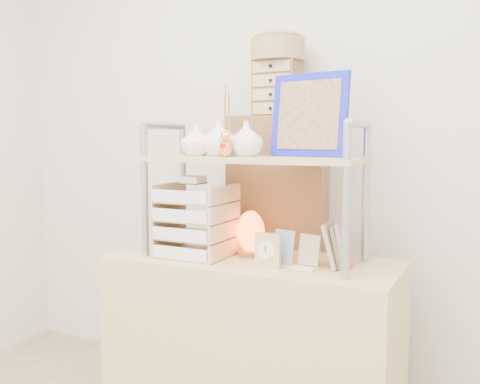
{
  "coord_description": "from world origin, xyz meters",
  "views": [
    {
      "loc": [
        0.92,
        -0.77,
        1.25
      ],
      "look_at": [
        -0.06,
        1.2,
        1.03
      ],
      "focal_mm": 40.0,
      "sensor_mm": 36.0,
      "label": 1
    }
  ],
  "objects_px": {
    "desk": "(252,346)",
    "salt_lamp": "(250,233)",
    "cabinet": "(278,258)",
    "letter_tray": "(194,224)"
  },
  "relations": [
    {
      "from": "desk",
      "to": "cabinet",
      "type": "distance_m",
      "value": 0.48
    },
    {
      "from": "desk",
      "to": "letter_tray",
      "type": "distance_m",
      "value": 0.57
    },
    {
      "from": "letter_tray",
      "to": "desk",
      "type": "bearing_deg",
      "value": 14.6
    },
    {
      "from": "salt_lamp",
      "to": "cabinet",
      "type": "bearing_deg",
      "value": 91.08
    },
    {
      "from": "desk",
      "to": "salt_lamp",
      "type": "xyz_separation_m",
      "value": [
        -0.03,
        0.04,
        0.47
      ]
    },
    {
      "from": "desk",
      "to": "cabinet",
      "type": "xyz_separation_m",
      "value": [
        -0.04,
        0.37,
        0.3
      ]
    },
    {
      "from": "desk",
      "to": "letter_tray",
      "type": "bearing_deg",
      "value": -165.4
    },
    {
      "from": "letter_tray",
      "to": "salt_lamp",
      "type": "height_order",
      "value": "letter_tray"
    },
    {
      "from": "desk",
      "to": "salt_lamp",
      "type": "distance_m",
      "value": 0.48
    },
    {
      "from": "cabinet",
      "to": "letter_tray",
      "type": "distance_m",
      "value": 0.52
    }
  ]
}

